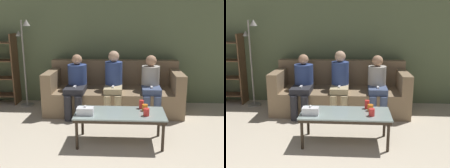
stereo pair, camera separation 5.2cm
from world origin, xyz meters
TOP-DOWN VIEW (x-y plane):
  - wall_back at (0.00, 4.22)m, footprint 12.00×0.06m
  - couch at (0.00, 3.68)m, footprint 2.45×0.95m
  - coffee_table at (0.14, 2.32)m, footprint 1.22×0.56m
  - cup_near_left at (0.49, 2.42)m, footprint 0.08×0.08m
  - cup_near_right at (0.49, 2.22)m, footprint 0.08×0.08m
  - cup_far_center at (0.44, 2.51)m, footprint 0.07×0.07m
  - tissue_box at (-0.32, 2.22)m, footprint 0.22×0.12m
  - standing_lamp at (-1.73, 3.85)m, footprint 0.31×0.26m
  - seated_person_left_end at (-0.66, 3.45)m, footprint 0.34×0.71m
  - seated_person_mid_left at (0.00, 3.47)m, footprint 0.31×0.63m
  - seated_person_mid_right at (0.66, 3.46)m, footprint 0.32×0.64m

SIDE VIEW (x-z plane):
  - couch at x=0.00m, z-range -0.13..0.79m
  - coffee_table at x=0.14m, z-range 0.18..0.62m
  - cup_near_left at x=0.49m, z-range 0.44..0.53m
  - cup_near_right at x=0.49m, z-range 0.44..0.54m
  - tissue_box at x=-0.32m, z-range 0.43..0.56m
  - cup_far_center at x=0.44m, z-range 0.44..0.56m
  - seated_person_mid_right at x=0.66m, z-range 0.04..1.11m
  - seated_person_left_end at x=-0.66m, z-range 0.04..1.11m
  - seated_person_mid_left at x=0.00m, z-range 0.04..1.18m
  - standing_lamp at x=-1.73m, z-range 0.19..1.87m
  - wall_back at x=0.00m, z-range 0.00..2.60m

